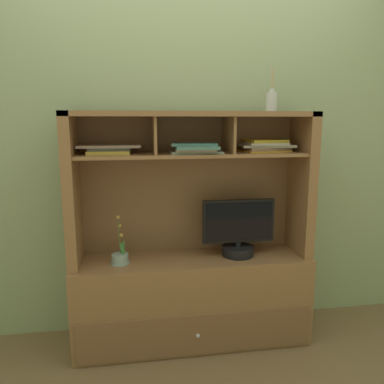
# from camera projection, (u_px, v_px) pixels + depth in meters

# --- Properties ---
(floor_plane) EXTENTS (6.00, 6.00, 0.02)m
(floor_plane) POSITION_uv_depth(u_px,v_px,m) (192.00, 339.00, 2.49)
(floor_plane) COLOR brown
(floor_plane) RESTS_ON ground
(back_wall) EXTENTS (6.00, 0.02, 2.80)m
(back_wall) POSITION_uv_depth(u_px,v_px,m) (186.00, 121.00, 2.45)
(back_wall) COLOR #8EA071
(back_wall) RESTS_ON ground
(media_console) EXTENTS (1.47, 0.44, 1.46)m
(media_console) POSITION_uv_depth(u_px,v_px,m) (192.00, 273.00, 2.41)
(media_console) COLOR brown
(media_console) RESTS_ON ground
(tv_monitor) EXTENTS (0.45, 0.20, 0.36)m
(tv_monitor) POSITION_uv_depth(u_px,v_px,m) (238.00, 232.00, 2.38)
(tv_monitor) COLOR black
(tv_monitor) RESTS_ON media_console
(potted_orchid) EXTENTS (0.11, 0.11, 0.30)m
(potted_orchid) POSITION_uv_depth(u_px,v_px,m) (120.00, 257.00, 2.26)
(potted_orchid) COLOR #889E96
(potted_orchid) RESTS_ON media_console
(magazine_stack_left) EXTENTS (0.30, 0.22, 0.06)m
(magazine_stack_left) POSITION_uv_depth(u_px,v_px,m) (195.00, 148.00, 2.20)
(magazine_stack_left) COLOR gray
(magazine_stack_left) RESTS_ON media_console
(magazine_stack_centre) EXTENTS (0.36, 0.21, 0.05)m
(magazine_stack_centre) POSITION_uv_depth(u_px,v_px,m) (109.00, 149.00, 2.19)
(magazine_stack_centre) COLOR gold
(magazine_stack_centre) RESTS_ON media_console
(magazine_stack_right) EXTENTS (0.34, 0.26, 0.07)m
(magazine_stack_right) POSITION_uv_depth(u_px,v_px,m) (265.00, 146.00, 2.36)
(magazine_stack_right) COLOR gold
(magazine_stack_right) RESTS_ON media_console
(diffuser_bottle) EXTENTS (0.06, 0.06, 0.26)m
(diffuser_bottle) POSITION_uv_depth(u_px,v_px,m) (272.00, 101.00, 2.25)
(diffuser_bottle) COLOR #B8BBB8
(diffuser_bottle) RESTS_ON media_console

